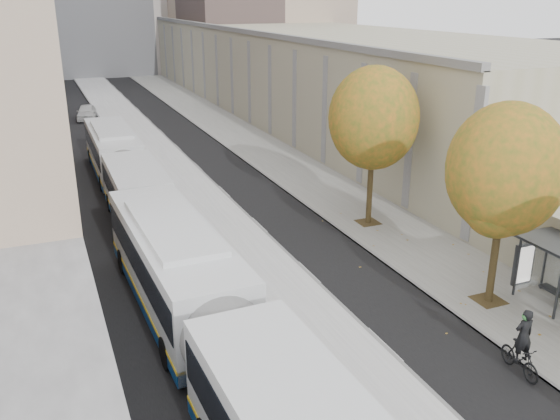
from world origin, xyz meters
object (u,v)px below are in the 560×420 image
bus_far (122,166)px  cyclist (521,350)px  distant_car (87,112)px  bus_near (211,320)px

bus_far → cyclist: bearing=-69.5°
bus_far → cyclist: (8.52, -23.22, -0.78)m
distant_car → cyclist: bearing=-70.3°
bus_far → distant_car: bus_far is taller
bus_far → distant_car: bearing=90.0°
distant_car → bus_near: bearing=-80.8°
bus_far → bus_near: bearing=-90.1°
bus_near → distant_car: (0.32, 43.40, -1.04)m
bus_near → distant_car: 43.41m
cyclist → distant_car: cyclist is taller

